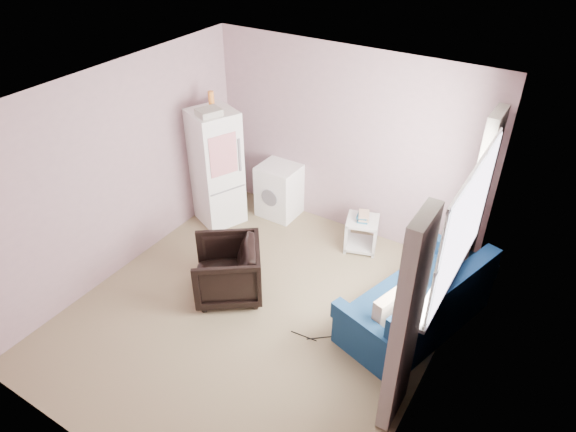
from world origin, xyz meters
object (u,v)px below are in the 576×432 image
at_px(fridge, 217,167).
at_px(washing_machine, 280,189).
at_px(sofa, 420,306).
at_px(side_table, 362,231).
at_px(armchair, 227,268).

height_order(fridge, washing_machine, fridge).
relative_size(washing_machine, sofa, 0.39).
xyz_separation_m(side_table, sofa, (1.13, -0.97, 0.04)).
xyz_separation_m(washing_machine, sofa, (2.48, -1.12, -0.11)).
bearing_deg(sofa, side_table, 156.23).
relative_size(fridge, washing_machine, 2.41).
distance_m(armchair, side_table, 1.89).
bearing_deg(fridge, sofa, 13.63).
relative_size(side_table, sofa, 0.28).
height_order(washing_machine, sofa, sofa).
height_order(washing_machine, side_table, washing_machine).
bearing_deg(side_table, sofa, -40.63).
bearing_deg(washing_machine, armchair, -75.91).
bearing_deg(washing_machine, fridge, -136.90).
bearing_deg(armchair, fridge, -175.07).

